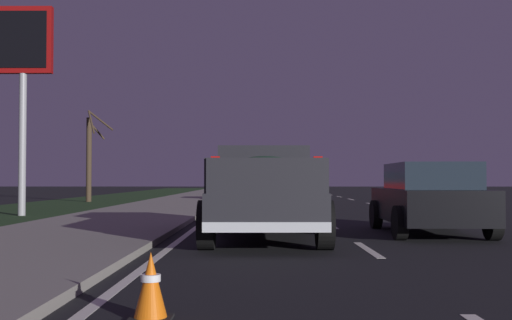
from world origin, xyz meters
The scene contains 10 objects.
ground centered at (27.00, 0.00, 0.00)m, with size 144.00×144.00×0.00m, color black.
sidewalk_shoulder centered at (27.00, 7.45, 0.06)m, with size 108.00×4.00×0.12m, color gray.
grass_verge centered at (27.00, 12.45, 0.00)m, with size 108.00×6.00×0.01m, color #1E3819.
lane_markings centered at (30.07, 3.09, 0.00)m, with size 108.00×7.04×0.01m.
pickup_truck centered at (12.01, 3.50, 0.98)m, with size 5.44×2.31×1.87m.
sedan_black centered at (13.29, -0.10, 0.78)m, with size 4.44×2.10×1.54m.
sedan_red centered at (32.81, 3.70, 0.78)m, with size 4.42×2.06×1.54m.
gas_price_sign centered at (20.10, 11.33, 5.15)m, with size 0.27×1.90×6.85m.
bare_tree_far centered at (32.70, 12.49, 2.44)m, with size 2.05×1.52×4.81m.
traffic_cone_near centered at (4.80, 4.51, 0.28)m, with size 0.36×0.36×0.58m.
Camera 1 is at (-0.63, 3.59, 1.20)m, focal length 44.79 mm.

